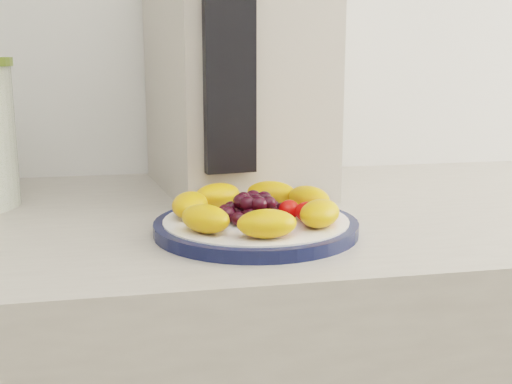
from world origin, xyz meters
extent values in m
cylinder|color=#101637|center=(0.10, 1.08, 0.91)|extent=(0.24, 0.24, 0.01)
cylinder|color=white|center=(0.10, 1.08, 0.91)|extent=(0.22, 0.22, 0.02)
cube|color=#ADA294|center=(0.12, 1.35, 1.10)|extent=(0.26, 0.34, 0.39)
cube|color=black|center=(0.09, 1.18, 1.10)|extent=(0.07, 0.03, 0.29)
ellipsoid|color=orange|center=(0.18, 1.11, 0.93)|extent=(0.06, 0.08, 0.03)
ellipsoid|color=orange|center=(0.14, 1.15, 0.93)|extent=(0.08, 0.07, 0.03)
ellipsoid|color=orange|center=(0.07, 1.15, 0.93)|extent=(0.08, 0.07, 0.03)
ellipsoid|color=orange|center=(0.03, 1.10, 0.93)|extent=(0.06, 0.07, 0.03)
ellipsoid|color=orange|center=(0.04, 1.03, 0.93)|extent=(0.07, 0.08, 0.03)
ellipsoid|color=orange|center=(0.10, 1.00, 0.93)|extent=(0.07, 0.05, 0.03)
ellipsoid|color=orange|center=(0.17, 1.03, 0.93)|extent=(0.07, 0.08, 0.03)
ellipsoid|color=black|center=(0.10, 1.08, 0.93)|extent=(0.02, 0.02, 0.02)
ellipsoid|color=black|center=(0.12, 1.08, 0.93)|extent=(0.02, 0.02, 0.02)
ellipsoid|color=black|center=(0.11, 1.09, 0.93)|extent=(0.02, 0.02, 0.02)
ellipsoid|color=black|center=(0.10, 1.09, 0.93)|extent=(0.02, 0.02, 0.02)
ellipsoid|color=black|center=(0.09, 1.08, 0.93)|extent=(0.02, 0.02, 0.02)
ellipsoid|color=black|center=(0.10, 1.06, 0.93)|extent=(0.02, 0.02, 0.02)
ellipsoid|color=black|center=(0.11, 1.06, 0.93)|extent=(0.02, 0.02, 0.02)
ellipsoid|color=black|center=(0.14, 1.09, 0.93)|extent=(0.02, 0.02, 0.02)
ellipsoid|color=black|center=(0.13, 1.10, 0.93)|extent=(0.02, 0.02, 0.02)
ellipsoid|color=black|center=(0.11, 1.11, 0.93)|extent=(0.02, 0.02, 0.02)
ellipsoid|color=black|center=(0.10, 1.11, 0.93)|extent=(0.02, 0.02, 0.02)
ellipsoid|color=black|center=(0.08, 1.10, 0.93)|extent=(0.02, 0.02, 0.02)
ellipsoid|color=black|center=(0.07, 1.09, 0.93)|extent=(0.02, 0.02, 0.02)
ellipsoid|color=black|center=(0.07, 1.07, 0.93)|extent=(0.02, 0.02, 0.02)
ellipsoid|color=black|center=(0.08, 1.05, 0.93)|extent=(0.02, 0.02, 0.02)
ellipsoid|color=black|center=(0.10, 1.04, 0.93)|extent=(0.02, 0.02, 0.02)
ellipsoid|color=black|center=(0.11, 1.04, 0.93)|extent=(0.02, 0.02, 0.02)
ellipsoid|color=black|center=(0.10, 1.08, 0.94)|extent=(0.02, 0.02, 0.02)
ellipsoid|color=black|center=(0.12, 1.09, 0.94)|extent=(0.02, 0.02, 0.02)
ellipsoid|color=black|center=(0.10, 1.10, 0.94)|extent=(0.02, 0.02, 0.02)
ellipsoid|color=black|center=(0.09, 1.09, 0.94)|extent=(0.02, 0.02, 0.02)
ellipsoid|color=black|center=(0.09, 1.08, 0.94)|extent=(0.02, 0.02, 0.02)
ellipsoid|color=black|center=(0.09, 1.07, 0.94)|extent=(0.02, 0.02, 0.02)
ellipsoid|color=black|center=(0.10, 1.06, 0.94)|extent=(0.02, 0.02, 0.02)
ellipsoid|color=black|center=(0.12, 1.07, 0.94)|extent=(0.02, 0.02, 0.02)
ellipsoid|color=#F00C09|center=(0.16, 1.06, 0.93)|extent=(0.03, 0.02, 0.02)
ellipsoid|color=#F00C09|center=(0.19, 1.06, 0.93)|extent=(0.04, 0.03, 0.02)
ellipsoid|color=#F00C09|center=(0.17, 1.04, 0.93)|extent=(0.04, 0.04, 0.02)
ellipsoid|color=#F00C09|center=(0.14, 1.07, 0.93)|extent=(0.04, 0.04, 0.02)
camera|label=1|loc=(-0.04, 0.35, 1.11)|focal=45.00mm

